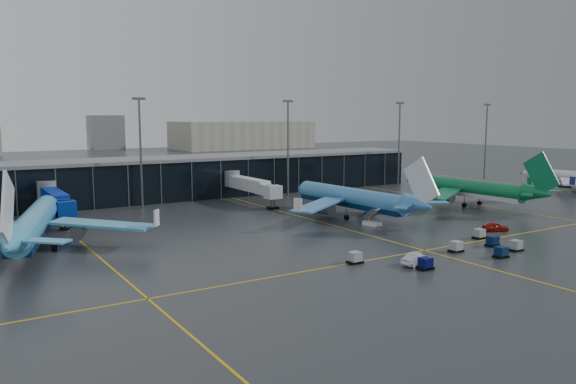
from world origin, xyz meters
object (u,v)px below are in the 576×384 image
airliner_klm_near (351,186)px  airliner_aer_lingus (466,178)px  mobile_airstair (372,221)px  service_van_red (496,227)px  airliner_arkefly (33,207)px  baggage_carts (457,250)px  service_van_white (416,259)px

airliner_klm_near → airliner_aer_lingus: size_ratio=1.01×
mobile_airstair → service_van_red: size_ratio=0.75×
airliner_arkefly → mobile_airstair: airliner_arkefly is taller
airliner_aer_lingus → mobile_airstair: airliner_aer_lingus is taller
mobile_airstair → airliner_arkefly: bearing=153.8°
baggage_carts → service_van_white: 9.75m
mobile_airstair → service_van_red: 22.88m
airliner_aer_lingus → service_van_white: airliner_aer_lingus is taller
airliner_klm_near → service_van_white: airliner_klm_near is taller
airliner_aer_lingus → service_van_white: (-49.96, -34.06, -5.69)m
service_van_red → service_van_white: (-29.80, -9.59, 0.00)m
airliner_arkefly → mobile_airstair: (59.04, -13.37, -6.12)m
airliner_arkefly → service_van_white: size_ratio=9.01×
mobile_airstair → airliner_klm_near: bearing=63.3°
airliner_aer_lingus → baggage_carts: size_ratio=1.36×
baggage_carts → airliner_arkefly: bearing=144.8°
service_van_white → mobile_airstair: bearing=-34.4°
service_van_red → service_van_white: size_ratio=0.97×
airliner_arkefly → airliner_aer_lingus: size_ratio=1.06×
service_van_white → baggage_carts: bearing=-89.9°
baggage_carts → service_van_red: size_ratio=6.48×
airliner_klm_near → service_van_white: size_ratio=8.58×
baggage_carts → service_van_white: bearing=-173.8°
airliner_arkefly → baggage_carts: airliner_arkefly is taller
airliner_klm_near → baggage_carts: (-6.69, -34.88, -5.80)m
airliner_klm_near → airliner_aer_lingus: bearing=-6.3°
airliner_aer_lingus → service_van_white: 60.73m
service_van_red → baggage_carts: bearing=138.0°
airliner_klm_near → baggage_carts: bearing=-104.0°
service_van_red → service_van_white: bearing=132.9°
airliner_klm_near → mobile_airstair: 11.53m
airliner_arkefly → service_van_red: size_ratio=9.32×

